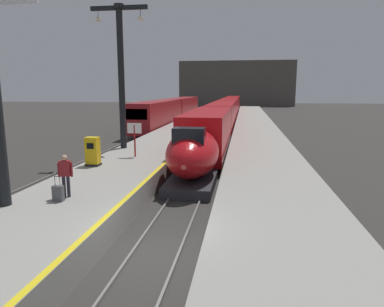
# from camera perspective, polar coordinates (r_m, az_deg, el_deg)

# --- Properties ---
(ground_plane) EXTENTS (260.00, 260.00, 0.00)m
(ground_plane) POSITION_cam_1_polar(r_m,az_deg,el_deg) (11.67, -6.07, -16.28)
(ground_plane) COLOR #33302D
(platform_left) EXTENTS (4.80, 110.00, 1.05)m
(platform_left) POSITION_cam_1_polar(r_m,az_deg,el_deg) (35.79, -2.48, 2.84)
(platform_left) COLOR gray
(platform_left) RESTS_ON ground
(platform_right) EXTENTS (4.80, 110.00, 1.05)m
(platform_right) POSITION_cam_1_polar(r_m,az_deg,el_deg) (35.17, 10.61, 2.54)
(platform_right) COLOR gray
(platform_right) RESTS_ON ground
(platform_left_safety_stripe) EXTENTS (0.20, 107.80, 0.01)m
(platform_left_safety_stripe) POSITION_cam_1_polar(r_m,az_deg,el_deg) (35.36, 1.15, 3.62)
(platform_left_safety_stripe) COLOR yellow
(platform_left_safety_stripe) RESTS_ON platform_left
(rail_main_left) EXTENTS (0.08, 110.00, 0.12)m
(rail_main_left) POSITION_cam_1_polar(r_m,az_deg,el_deg) (38.09, 3.20, 2.59)
(rail_main_left) COLOR slate
(rail_main_left) RESTS_ON ground
(rail_main_right) EXTENTS (0.08, 110.00, 0.12)m
(rail_main_right) POSITION_cam_1_polar(r_m,az_deg,el_deg) (37.98, 5.46, 2.54)
(rail_main_right) COLOR slate
(rail_main_right) RESTS_ON ground
(rail_secondary_left) EXTENTS (0.08, 110.00, 0.12)m
(rail_secondary_left) POSITION_cam_1_polar(r_m,az_deg,el_deg) (39.65, -8.55, 2.80)
(rail_secondary_left) COLOR slate
(rail_secondary_left) RESTS_ON ground
(rail_secondary_right) EXTENTS (0.08, 110.00, 0.12)m
(rail_secondary_right) POSITION_cam_1_polar(r_m,az_deg,el_deg) (39.24, -6.45, 2.77)
(rail_secondary_right) COLOR slate
(rail_secondary_right) RESTS_ON ground
(highspeed_train_main) EXTENTS (2.92, 74.71, 3.60)m
(highspeed_train_main) POSITION_cam_1_polar(r_m,az_deg,el_deg) (52.25, 5.53, 6.79)
(highspeed_train_main) COLOR #B20F14
(highspeed_train_main) RESTS_ON ground
(regional_train_adjacent) EXTENTS (2.85, 36.60, 3.80)m
(regional_train_adjacent) POSITION_cam_1_polar(r_m,az_deg,el_deg) (53.54, -3.21, 7.07)
(regional_train_adjacent) COLOR maroon
(regional_train_adjacent) RESTS_ON ground
(station_column_mid) EXTENTS (4.00, 0.68, 9.87)m
(station_column_mid) POSITION_cam_1_polar(r_m,az_deg,el_deg) (25.61, -11.52, 14.03)
(station_column_mid) COLOR black
(station_column_mid) RESTS_ON platform_left
(passenger_near_edge) EXTENTS (0.56, 0.31, 1.69)m
(passenger_near_edge) POSITION_cam_1_polar(r_m,az_deg,el_deg) (14.51, -19.95, -2.93)
(passenger_near_edge) COLOR #23232D
(passenger_near_edge) RESTS_ON platform_left
(rolling_suitcase) EXTENTS (0.40, 0.22, 0.98)m
(rolling_suitcase) POSITION_cam_1_polar(r_m,az_deg,el_deg) (14.25, -20.97, -6.09)
(rolling_suitcase) COLOR #4C4C51
(rolling_suitcase) RESTS_ON platform_left
(ticket_machine_yellow) EXTENTS (0.76, 0.62, 1.60)m
(ticket_machine_yellow) POSITION_cam_1_polar(r_m,az_deg,el_deg) (20.11, -15.88, 0.16)
(ticket_machine_yellow) COLOR yellow
(ticket_machine_yellow) RESTS_ON platform_left
(departure_info_board) EXTENTS (0.90, 0.10, 2.12)m
(departure_info_board) POSITION_cam_1_polar(r_m,az_deg,el_deg) (22.17, -9.35, 3.34)
(departure_info_board) COLOR maroon
(departure_info_board) RESTS_ON platform_left
(terminus_back_wall) EXTENTS (36.00, 2.00, 14.00)m
(terminus_back_wall) POSITION_cam_1_polar(r_m,az_deg,el_deg) (112.13, 7.23, 11.23)
(terminus_back_wall) COLOR #4C4742
(terminus_back_wall) RESTS_ON ground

